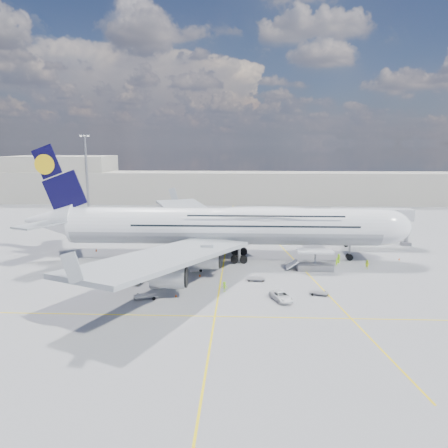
{
  "coord_description": "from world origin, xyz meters",
  "views": [
    {
      "loc": [
        3.65,
        -75.49,
        22.94
      ],
      "look_at": [
        0.02,
        8.0,
        7.52
      ],
      "focal_mm": 35.0,
      "sensor_mm": 36.0,
      "label": 1
    }
  ],
  "objects_px": {
    "dolly_row_a": "(131,278)",
    "dolly_row_b": "(134,277)",
    "jet_bridge": "(361,217)",
    "dolly_back": "(134,263)",
    "crew_nose": "(337,262)",
    "crew_wing": "(131,277)",
    "baggage_tug": "(196,268)",
    "dolly_nose_far": "(319,293)",
    "cone_wing_right_outer": "(176,296)",
    "cone_wing_left_inner": "(214,236)",
    "catering_truck_inner": "(183,227)",
    "crew_loader": "(367,265)",
    "dolly_nose_near": "(256,279)",
    "crew_tug": "(224,287)",
    "dolly_row_c": "(146,296)",
    "cone_wing_left_outer": "(160,229)",
    "airliner": "(226,225)",
    "cargo_loader": "(314,263)",
    "catering_truck_outer": "(156,223)",
    "crew_van": "(339,258)",
    "service_van": "(281,296)",
    "cone_tail": "(96,250)",
    "light_mast": "(87,179)",
    "cone_wing_right_inner": "(200,275)",
    "cone_nose": "(399,259)"
  },
  "relations": [
    {
      "from": "cone_wing_left_inner",
      "to": "catering_truck_inner",
      "type": "bearing_deg",
      "value": 162.22
    },
    {
      "from": "catering_truck_outer",
      "to": "cone_wing_left_outer",
      "type": "relative_size",
      "value": 14.16
    },
    {
      "from": "dolly_row_c",
      "to": "cone_wing_left_outer",
      "type": "relative_size",
      "value": 7.37
    },
    {
      "from": "dolly_nose_near",
      "to": "crew_wing",
      "type": "bearing_deg",
      "value": -172.4
    },
    {
      "from": "jet_bridge",
      "to": "cone_nose",
      "type": "xyz_separation_m",
      "value": [
        5.24,
        -10.44,
        -6.62
      ]
    },
    {
      "from": "catering_truck_outer",
      "to": "crew_nose",
      "type": "xyz_separation_m",
      "value": [
        41.12,
        -32.55,
        -1.25
      ]
    },
    {
      "from": "dolly_nose_far",
      "to": "crew_wing",
      "type": "distance_m",
      "value": 30.75
    },
    {
      "from": "light_mast",
      "to": "cone_wing_right_outer",
      "type": "xyz_separation_m",
      "value": [
        33.62,
        -57.75,
        -12.97
      ]
    },
    {
      "from": "dolly_row_c",
      "to": "cone_wing_left_outer",
      "type": "bearing_deg",
      "value": 78.41
    },
    {
      "from": "dolly_nose_far",
      "to": "cone_wing_right_inner",
      "type": "relative_size",
      "value": 6.25
    },
    {
      "from": "dolly_row_c",
      "to": "cone_wing_right_inner",
      "type": "relative_size",
      "value": 7.98
    },
    {
      "from": "dolly_row_a",
      "to": "crew_van",
      "type": "distance_m",
      "value": 39.82
    },
    {
      "from": "catering_truck_inner",
      "to": "crew_tug",
      "type": "relative_size",
      "value": 4.27
    },
    {
      "from": "catering_truck_outer",
      "to": "crew_van",
      "type": "distance_m",
      "value": 51.72
    },
    {
      "from": "dolly_nose_far",
      "to": "cone_wing_right_outer",
      "type": "relative_size",
      "value": 6.11
    },
    {
      "from": "dolly_row_c",
      "to": "cone_nose",
      "type": "height_order",
      "value": "dolly_row_c"
    },
    {
      "from": "crew_loader",
      "to": "dolly_nose_near",
      "type": "bearing_deg",
      "value": -119.66
    },
    {
      "from": "airliner",
      "to": "crew_van",
      "type": "xyz_separation_m",
      "value": [
        22.17,
        -2.09,
        -5.97
      ]
    },
    {
      "from": "cone_wing_right_inner",
      "to": "service_van",
      "type": "bearing_deg",
      "value": -40.69
    },
    {
      "from": "service_van",
      "to": "cone_wing_left_inner",
      "type": "bearing_deg",
      "value": 84.95
    },
    {
      "from": "service_van",
      "to": "cone_tail",
      "type": "height_order",
      "value": "service_van"
    },
    {
      "from": "airliner",
      "to": "crew_van",
      "type": "height_order",
      "value": "airliner"
    },
    {
      "from": "dolly_row_a",
      "to": "catering_truck_inner",
      "type": "bearing_deg",
      "value": 93.26
    },
    {
      "from": "crew_van",
      "to": "crew_loader",
      "type": "bearing_deg",
      "value": -164.23
    },
    {
      "from": "light_mast",
      "to": "crew_tug",
      "type": "bearing_deg",
      "value": -53.43
    },
    {
      "from": "dolly_nose_near",
      "to": "catering_truck_outer",
      "type": "height_order",
      "value": "catering_truck_outer"
    },
    {
      "from": "light_mast",
      "to": "cone_wing_right_inner",
      "type": "xyz_separation_m",
      "value": [
        36.2,
        -47.13,
        -12.97
      ]
    },
    {
      "from": "crew_tug",
      "to": "baggage_tug",
      "type": "bearing_deg",
      "value": 137.57
    },
    {
      "from": "crew_van",
      "to": "cone_nose",
      "type": "relative_size",
      "value": 3.72
    },
    {
      "from": "jet_bridge",
      "to": "dolly_back",
      "type": "height_order",
      "value": "jet_bridge"
    },
    {
      "from": "catering_truck_outer",
      "to": "cone_wing_right_inner",
      "type": "relative_size",
      "value": 15.34
    },
    {
      "from": "dolly_row_a",
      "to": "dolly_row_b",
      "type": "relative_size",
      "value": 0.87
    },
    {
      "from": "cargo_loader",
      "to": "service_van",
      "type": "bearing_deg",
      "value": -114.1
    },
    {
      "from": "dolly_row_c",
      "to": "crew_wing",
      "type": "distance_m",
      "value": 8.45
    },
    {
      "from": "cone_wing_left_outer",
      "to": "service_van",
      "type": "bearing_deg",
      "value": -62.12
    },
    {
      "from": "dolly_nose_far",
      "to": "cargo_loader",
      "type": "bearing_deg",
      "value": 103.67
    },
    {
      "from": "dolly_row_a",
      "to": "dolly_back",
      "type": "distance_m",
      "value": 7.63
    },
    {
      "from": "jet_bridge",
      "to": "dolly_back",
      "type": "distance_m",
      "value": 50.28
    },
    {
      "from": "airliner",
      "to": "catering_truck_inner",
      "type": "height_order",
      "value": "airliner"
    },
    {
      "from": "airliner",
      "to": "cargo_loader",
      "type": "xyz_separation_m",
      "value": [
        16.56,
        -7.11,
        -5.62
      ]
    },
    {
      "from": "crew_loader",
      "to": "crew_nose",
      "type": "bearing_deg",
      "value": -162.21
    },
    {
      "from": "service_van",
      "to": "crew_tug",
      "type": "distance_m",
      "value": 9.27
    },
    {
      "from": "crew_nose",
      "to": "crew_wing",
      "type": "bearing_deg",
      "value": 161.05
    },
    {
      "from": "dolly_nose_near",
      "to": "crew_van",
      "type": "distance_m",
      "value": 20.34
    },
    {
      "from": "dolly_row_b",
      "to": "catering_truck_outer",
      "type": "xyz_separation_m",
      "value": [
        -5.08,
        44.26,
        1.04
      ]
    },
    {
      "from": "catering_truck_outer",
      "to": "crew_van",
      "type": "height_order",
      "value": "catering_truck_outer"
    },
    {
      "from": "airliner",
      "to": "jet_bridge",
      "type": "relative_size",
      "value": 4.21
    },
    {
      "from": "crew_nose",
      "to": "cone_wing_left_inner",
      "type": "height_order",
      "value": "crew_nose"
    },
    {
      "from": "baggage_tug",
      "to": "crew_nose",
      "type": "relative_size",
      "value": 1.68
    },
    {
      "from": "crew_nose",
      "to": "cone_wing_right_inner",
      "type": "xyz_separation_m",
      "value": [
        -25.39,
        -7.71,
        -0.54
      ]
    }
  ]
}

